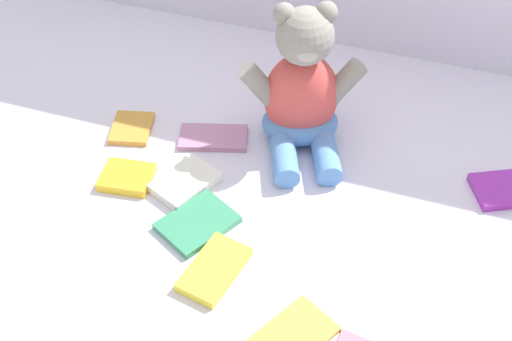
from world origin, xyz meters
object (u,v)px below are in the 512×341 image
at_px(teddy_bear, 302,93).
at_px(book_case_0, 213,138).
at_px(book_case_3, 512,189).
at_px(book_case_10, 127,177).
at_px(book_case_1, 291,338).
at_px(book_case_6, 214,269).
at_px(book_case_4, 185,183).
at_px(book_case_8, 132,128).
at_px(book_case_5, 198,223).

bearing_deg(teddy_bear, book_case_0, 179.56).
bearing_deg(book_case_3, book_case_10, 79.96).
height_order(teddy_bear, book_case_0, teddy_bear).
relative_size(teddy_bear, book_case_10, 3.16).
xyz_separation_m(teddy_bear, book_case_0, (-0.16, -0.06, -0.10)).
relative_size(teddy_bear, book_case_1, 2.16).
height_order(book_case_1, book_case_6, book_case_6).
distance_m(book_case_0, book_case_6, 0.33).
distance_m(book_case_4, book_case_10, 0.11).
height_order(book_case_0, book_case_3, book_case_3).
relative_size(book_case_6, book_case_8, 1.36).
distance_m(book_case_4, book_case_6, 0.21).
height_order(book_case_4, book_case_10, same).
xyz_separation_m(teddy_bear, book_case_10, (-0.27, -0.22, -0.10)).
xyz_separation_m(book_case_0, book_case_5, (0.06, -0.22, 0.00)).
distance_m(book_case_4, book_case_8, 0.20).
bearing_deg(book_case_3, book_case_8, 68.84).
bearing_deg(book_case_8, book_case_3, -9.12).
height_order(teddy_bear, book_case_8, teddy_bear).
bearing_deg(teddy_bear, book_case_4, -151.23).
distance_m(book_case_0, book_case_5, 0.23).
bearing_deg(book_case_4, book_case_10, -145.68).
relative_size(book_case_4, book_case_6, 0.91).
distance_m(teddy_bear, book_case_3, 0.42).
bearing_deg(book_case_4, book_case_3, 40.35).
relative_size(book_case_3, book_case_4, 1.20).
bearing_deg(book_case_4, book_case_1, -18.86).
height_order(book_case_0, book_case_4, book_case_4).
height_order(book_case_4, book_case_8, book_case_4).
relative_size(book_case_0, book_case_10, 1.44).
bearing_deg(book_case_0, book_case_8, 82.40).
xyz_separation_m(teddy_bear, book_case_5, (-0.10, -0.28, -0.10)).
bearing_deg(book_case_6, book_case_5, -42.12).
bearing_deg(book_case_6, teddy_bear, -85.18).
bearing_deg(book_case_1, book_case_5, -8.60).
relative_size(book_case_4, book_case_8, 1.23).
xyz_separation_m(book_case_0, book_case_3, (0.57, 0.04, 0.00)).
relative_size(teddy_bear, book_case_6, 2.29).
distance_m(book_case_5, book_case_10, 0.18).
relative_size(book_case_4, book_case_10, 1.25).
height_order(book_case_1, book_case_5, book_case_5).
height_order(teddy_bear, book_case_5, teddy_bear).
height_order(book_case_0, book_case_10, book_case_10).
relative_size(book_case_8, book_case_10, 1.01).
relative_size(book_case_5, book_case_6, 0.99).
distance_m(book_case_1, book_case_10, 0.45).
bearing_deg(book_case_5, book_case_1, 171.00).
bearing_deg(book_case_0, teddy_bear, -84.59).
height_order(book_case_5, book_case_6, book_case_6).
bearing_deg(book_case_0, book_case_3, -102.42).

